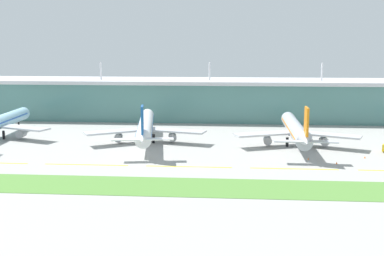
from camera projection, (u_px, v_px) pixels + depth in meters
ground_plane at (198, 168)px, 154.18m from camera, size 600.00×600.00×0.00m
terminal_building at (210, 99)px, 249.50m from camera, size 288.00×34.00×29.92m
airliner_near_middle at (146, 127)px, 192.21m from camera, size 48.32×69.44×18.90m
airliner_far_middle at (296, 130)px, 185.50m from camera, size 48.79×63.42×18.90m
taxiway_stripe_mid_west at (86, 165)px, 157.84m from camera, size 28.00×0.70×0.04m
taxiway_stripe_centre at (189, 167)px, 155.31m from camera, size 28.00×0.70×0.04m
taxiway_stripe_mid_east at (294, 169)px, 152.77m from camera, size 28.00×0.70×0.04m
grass_verge at (193, 187)px, 133.30m from camera, size 300.00×18.00×0.10m
safety_cone_left_wingtip at (308, 159)px, 164.67m from camera, size 0.56×0.56×0.70m
safety_cone_nose_front at (337, 163)px, 158.92m from camera, size 0.56×0.56×0.70m
safety_cone_right_wingtip at (365, 157)px, 166.84m from camera, size 0.56×0.56×0.70m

